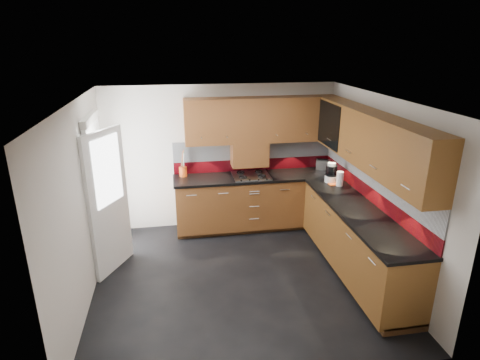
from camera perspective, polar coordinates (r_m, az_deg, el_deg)
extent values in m
cube|color=black|center=(5.62, -0.13, -13.83)|extent=(4.00, 3.80, 0.02)
cube|color=white|center=(4.74, -0.15, 11.86)|extent=(4.00, 3.80, 0.10)
cube|color=beige|center=(6.78, -2.73, 3.40)|extent=(4.00, 0.08, 2.64)
cube|color=beige|center=(3.46, 5.08, -13.57)|extent=(4.00, 0.08, 2.64)
cube|color=beige|center=(5.13, -22.07, -3.50)|extent=(0.08, 3.80, 2.64)
cube|color=beige|center=(5.69, 19.51, -0.96)|extent=(0.08, 3.80, 2.64)
cube|color=#553213|center=(6.79, 2.34, -3.06)|extent=(2.70, 0.60, 0.95)
cube|color=brown|center=(5.74, 16.16, -8.31)|extent=(0.60, 2.60, 0.95)
cube|color=#442813|center=(6.99, 2.24, -6.18)|extent=(2.70, 0.54, 0.10)
cube|color=#442813|center=(5.96, 16.04, -11.90)|extent=(0.54, 2.60, 0.10)
cube|color=black|center=(6.62, 2.33, 0.46)|extent=(2.72, 0.62, 0.04)
cube|color=black|center=(5.53, 16.59, -4.33)|extent=(0.62, 2.60, 0.04)
cube|color=maroon|center=(6.87, 1.91, 2.21)|extent=(2.70, 0.02, 0.20)
cube|color=silver|center=(6.79, 1.94, 4.39)|extent=(2.70, 0.02, 0.34)
cube|color=maroon|center=(5.88, 17.98, -1.78)|extent=(0.02, 3.20, 0.20)
cube|color=silver|center=(5.80, 18.25, 0.71)|extent=(0.02, 3.20, 0.34)
cube|color=#553213|center=(6.55, 3.13, 8.56)|extent=(2.50, 0.33, 0.72)
cube|color=brown|center=(5.44, 18.19, 5.36)|extent=(0.33, 2.87, 0.72)
cube|color=silver|center=(6.39, 2.12, 6.38)|extent=(1.80, 0.01, 0.16)
cube|color=silver|center=(5.39, 16.46, 3.07)|extent=(0.01, 2.00, 0.16)
cube|color=#553213|center=(6.63, 1.35, 3.76)|extent=(0.60, 0.33, 0.40)
cube|color=black|center=(6.29, 12.49, 7.68)|extent=(0.01, 0.80, 0.66)
cube|color=#FFD18C|center=(6.41, 15.07, 7.69)|extent=(0.01, 0.76, 0.64)
cube|color=black|center=(6.35, 13.97, 7.86)|extent=(0.29, 0.76, 0.01)
cylinder|color=black|center=(6.11, 14.96, 8.29)|extent=(0.07, 0.07, 0.16)
cylinder|color=black|center=(6.24, 14.40, 8.57)|extent=(0.07, 0.07, 0.16)
cylinder|color=white|center=(6.38, 13.86, 8.83)|extent=(0.07, 0.07, 0.16)
cylinder|color=black|center=(6.51, 13.35, 9.09)|extent=(0.07, 0.07, 0.16)
cube|color=white|center=(6.00, -19.45, -1.74)|extent=(0.06, 0.95, 2.04)
cube|color=white|center=(5.66, -18.17, -3.10)|extent=(0.42, 0.73, 1.98)
cube|color=white|center=(5.50, -18.35, 1.25)|extent=(0.28, 0.50, 0.90)
cube|color=silver|center=(6.59, 1.58, 0.64)|extent=(0.60, 0.52, 0.02)
torus|color=black|center=(6.44, 0.45, 0.42)|extent=(0.13, 0.13, 0.02)
torus|color=black|center=(6.50, 3.14, 0.57)|extent=(0.13, 0.13, 0.02)
torus|color=black|center=(6.67, 0.07, 1.11)|extent=(0.13, 0.13, 0.02)
torus|color=black|center=(6.73, 2.68, 1.25)|extent=(0.13, 0.13, 0.02)
cube|color=black|center=(6.36, 2.02, 0.01)|extent=(0.45, 0.04, 0.02)
cylinder|color=#CA4913|center=(6.63, -8.10, 1.20)|extent=(0.13, 0.13, 0.16)
cylinder|color=#95573B|center=(6.59, -8.11, 2.85)|extent=(0.06, 0.03, 0.31)
cylinder|color=#95573B|center=(6.59, -8.04, 2.76)|extent=(0.04, 0.05, 0.29)
cylinder|color=#95573B|center=(6.59, -8.18, 2.94)|extent=(0.06, 0.02, 0.33)
cylinder|color=#95573B|center=(6.58, -8.00, 2.65)|extent=(0.03, 0.05, 0.27)
cylinder|color=#95573B|center=(6.59, -8.28, 2.80)|extent=(0.05, 0.04, 0.30)
cube|color=silver|center=(7.08, 11.71, 2.17)|extent=(0.27, 0.22, 0.16)
cube|color=black|center=(7.05, 11.76, 2.83)|extent=(0.17, 0.09, 0.01)
cube|color=black|center=(7.08, 11.66, 2.91)|extent=(0.17, 0.09, 0.01)
cylinder|color=white|center=(6.47, 12.77, 0.17)|extent=(0.19, 0.19, 0.10)
cylinder|color=black|center=(6.43, 12.86, 1.31)|extent=(0.18, 0.18, 0.17)
cylinder|color=white|center=(6.39, 12.93, 2.20)|extent=(0.12, 0.12, 0.04)
cylinder|color=white|center=(6.31, 14.02, 0.17)|extent=(0.13, 0.13, 0.22)
cube|color=orange|center=(6.37, 13.10, -0.59)|extent=(0.14, 0.12, 0.01)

